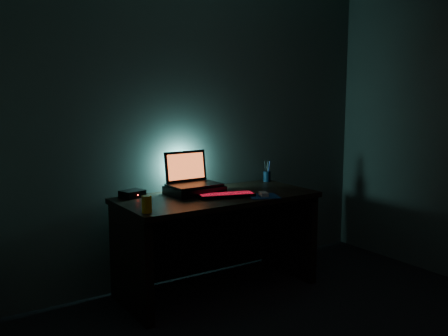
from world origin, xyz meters
name	(u,v)px	position (x,y,z in m)	size (l,w,h in m)	color
room	(400,149)	(0.00, 0.00, 1.25)	(3.50, 4.00, 2.50)	black
desk	(213,227)	(0.00, 1.67, 0.49)	(1.50, 0.70, 0.75)	black
riser	(194,190)	(-0.12, 1.76, 0.78)	(0.40, 0.30, 0.06)	black
laptop	(191,177)	(-0.12, 1.81, 0.87)	(0.39, 0.29, 0.26)	black
keyboard	(226,195)	(0.02, 1.53, 0.76)	(0.44, 0.24, 0.03)	black
mousepad	(264,196)	(0.26, 1.39, 0.75)	(0.22, 0.20, 0.00)	navy
mouse	(264,194)	(0.26, 1.39, 0.77)	(0.05, 0.09, 0.03)	#9D9EA3
pen_cup	(267,176)	(0.68, 1.88, 0.80)	(0.06, 0.06, 0.09)	black
juice_glass	(147,204)	(-0.68, 1.39, 0.81)	(0.06, 0.06, 0.11)	orange
router	(132,194)	(-0.57, 1.89, 0.78)	(0.19, 0.17, 0.05)	black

